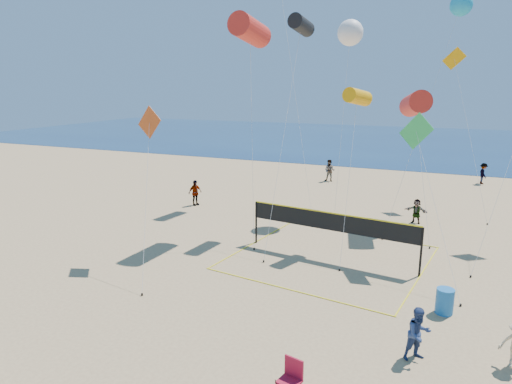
% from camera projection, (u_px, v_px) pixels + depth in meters
% --- Properties ---
extents(ocean, '(140.00, 50.00, 0.03)m').
position_uv_depth(ocean, '(413.00, 142.00, 67.93)').
color(ocean, navy).
rests_on(ocean, ground).
extents(bystander_a, '(1.06, 1.03, 1.73)m').
position_uv_depth(bystander_a, '(418.00, 334.00, 14.08)').
color(bystander_a, navy).
rests_on(bystander_a, ground).
extents(far_person_0, '(0.85, 1.15, 1.81)m').
position_uv_depth(far_person_0, '(195.00, 193.00, 32.21)').
color(far_person_0, gray).
rests_on(far_person_0, ground).
extents(far_person_1, '(1.48, 0.78, 1.52)m').
position_uv_depth(far_person_1, '(416.00, 211.00, 28.07)').
color(far_person_1, gray).
rests_on(far_person_1, ground).
extents(far_person_3, '(1.00, 0.81, 1.92)m').
position_uv_depth(far_person_3, '(330.00, 171.00, 40.15)').
color(far_person_3, gray).
rests_on(far_person_3, ground).
extents(far_person_4, '(0.91, 1.29, 1.81)m').
position_uv_depth(far_person_4, '(483.00, 174.00, 39.13)').
color(far_person_4, gray).
rests_on(far_person_4, ground).
extents(camp_chair, '(0.69, 0.81, 1.20)m').
position_uv_depth(camp_chair, '(291.00, 375.00, 12.48)').
color(camp_chair, '#A6132D').
rests_on(camp_chair, ground).
extents(trash_barrel, '(0.80, 0.80, 0.97)m').
position_uv_depth(trash_barrel, '(445.00, 301.00, 17.02)').
color(trash_barrel, '#1A65AF').
rests_on(trash_barrel, ground).
extents(volleyball_net, '(9.89, 9.76, 2.34)m').
position_uv_depth(volleyball_net, '(331.00, 227.00, 22.22)').
color(volleyball_net, black).
rests_on(volleyball_net, ground).
extents(kite_0, '(2.20, 4.54, 12.02)m').
position_uv_depth(kite_0, '(250.00, 30.00, 24.33)').
color(kite_0, red).
rests_on(kite_0, ground).
extents(kite_1, '(1.00, 7.46, 12.13)m').
position_uv_depth(kite_1, '(301.00, 25.00, 25.18)').
color(kite_1, black).
rests_on(kite_1, ground).
extents(kite_2, '(1.30, 5.04, 8.26)m').
position_uv_depth(kite_2, '(357.00, 97.00, 22.94)').
color(kite_2, '#F09F08').
rests_on(kite_2, ground).
extents(kite_3, '(3.01, 4.34, 7.42)m').
position_uv_depth(kite_3, '(149.00, 130.00, 21.35)').
color(kite_3, '#BD4919').
rests_on(kite_3, ground).
extents(kite_4, '(3.25, 4.67, 7.16)m').
position_uv_depth(kite_4, '(418.00, 138.00, 20.74)').
color(kite_4, green).
rests_on(kite_4, ground).
extents(kite_6, '(1.59, 4.92, 12.25)m').
position_uv_depth(kite_6, '(350.00, 33.00, 28.02)').
color(kite_6, white).
rests_on(kite_6, ground).
extents(kite_7, '(3.73, 7.75, 13.65)m').
position_uv_depth(kite_7, '(461.00, 5.00, 27.25)').
color(kite_7, '#1A99CD').
rests_on(kite_7, ground).
extents(kite_9, '(3.62, 5.35, 10.86)m').
position_uv_depth(kite_9, '(456.00, 69.00, 31.01)').
color(kite_9, '#F09F08').
rests_on(kite_9, ground).
extents(kite_10, '(2.60, 5.41, 8.10)m').
position_uv_depth(kite_10, '(415.00, 104.00, 26.08)').
color(kite_10, red).
rests_on(kite_10, ground).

